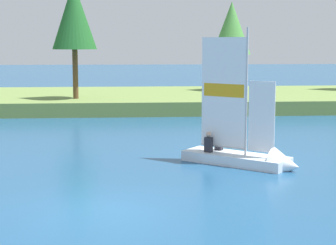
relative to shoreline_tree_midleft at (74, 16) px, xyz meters
The scene contains 5 objects.
ground_plane 22.88m from the shoreline_tree_midleft, 83.07° to the right, with size 200.00×200.00×0.00m, color navy.
shore_bank 7.16m from the shoreline_tree_midleft, 52.23° to the left, with size 80.00×12.49×0.89m, color olive.
shoreline_tree_midleft is the anchor object (origin of this frame).
shoreline_tree_centre 12.45m from the shoreline_tree_midleft, 26.70° to the left, with size 2.88×2.88×6.60m.
sailboat 19.35m from the shoreline_tree_midleft, 64.78° to the right, with size 4.29×3.82×5.43m.
Camera 1 is at (0.69, -14.94, 4.51)m, focal length 60.77 mm.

